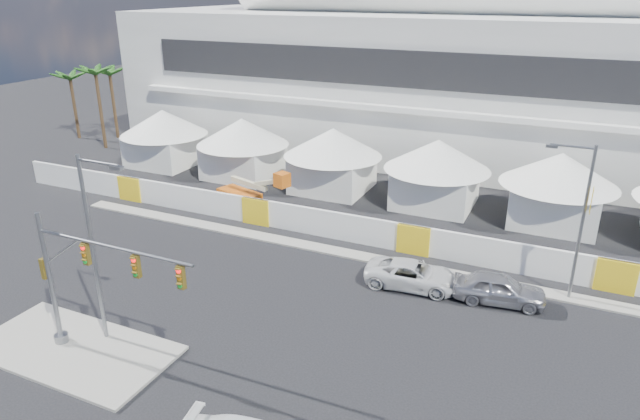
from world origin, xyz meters
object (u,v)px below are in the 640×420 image
at_px(sedan_silver, 499,289).
at_px(streetlight_median, 95,238).
at_px(pickup_curb, 413,275).
at_px(streetlight_curb, 580,213).
at_px(boom_lift, 247,194).
at_px(traffic_mast, 79,281).

bearing_deg(sedan_silver, streetlight_median, 117.13).
relative_size(pickup_curb, streetlight_median, 0.59).
bearing_deg(sedan_silver, streetlight_curb, -66.19).
bearing_deg(boom_lift, streetlight_median, -61.50).
relative_size(pickup_curb, streetlight_curb, 0.62).
xyz_separation_m(sedan_silver, streetlight_median, (-17.12, -11.93, 4.73)).
relative_size(sedan_silver, traffic_mast, 0.57).
relative_size(pickup_curb, traffic_mast, 0.63).
relative_size(streetlight_median, boom_lift, 1.23).
xyz_separation_m(sedan_silver, pickup_curb, (-4.89, -0.28, -0.09)).
height_order(pickup_curb, boom_lift, boom_lift).
height_order(pickup_curb, streetlight_curb, streetlight_curb).
relative_size(traffic_mast, boom_lift, 1.16).
relative_size(traffic_mast, streetlight_curb, 0.99).
distance_m(streetlight_median, streetlight_curb, 24.87).
relative_size(sedan_silver, boom_lift, 0.66).
xyz_separation_m(pickup_curb, streetlight_median, (-12.24, -11.65, 4.82)).
distance_m(pickup_curb, boom_lift, 17.40).
bearing_deg(streetlight_curb, boom_lift, 168.53).
distance_m(traffic_mast, streetlight_median, 2.06).
bearing_deg(sedan_silver, boom_lift, 63.61).
bearing_deg(traffic_mast, streetlight_median, 91.51).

